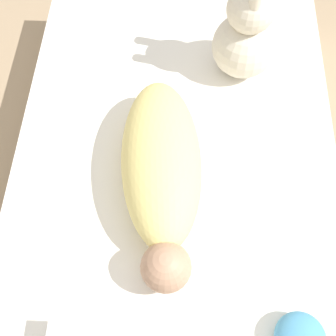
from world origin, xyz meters
TOP-DOWN VIEW (x-y plane):
  - ground_plane at (0.00, 0.00)m, footprint 12.00×12.00m
  - bed_mattress at (0.00, 0.00)m, footprint 1.41×0.86m
  - swaddled_baby at (0.01, -0.03)m, footprint 0.57×0.24m
  - bunny_plush at (-0.39, 0.18)m, footprint 0.18×0.18m

SIDE VIEW (x-z plane):
  - ground_plane at x=0.00m, z-range 0.00..0.00m
  - bed_mattress at x=0.00m, z-range 0.00..0.18m
  - swaddled_baby at x=0.01m, z-range 0.17..0.33m
  - bunny_plush at x=-0.39m, z-range 0.13..0.48m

